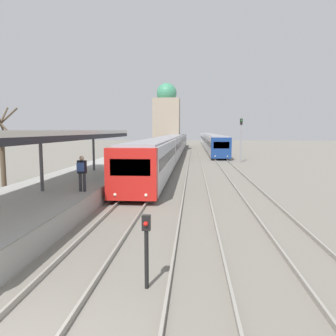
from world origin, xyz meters
name	(u,v)px	position (x,y,z in m)	size (l,w,h in m)	color
platform_canopy	(41,133)	(-3.94, 9.98, 3.60)	(4.00, 20.04, 2.83)	beige
person_on_platform	(82,171)	(-2.07, 10.00, 1.88)	(0.40, 0.40, 1.66)	#2D2D33
train_near	(173,144)	(0.00, 43.67, 1.66)	(2.58, 65.36, 2.98)	red
train_far	(209,140)	(6.47, 67.35, 1.65)	(2.51, 63.06, 2.97)	navy
signal_post_near	(146,243)	(2.00, 2.68, 1.10)	(0.20, 0.21, 1.77)	black
signal_mast_far	(241,135)	(8.52, 33.84, 3.19)	(0.28, 0.29, 5.07)	gray
distant_domed_building	(167,119)	(-2.01, 57.09, 5.87)	(4.81, 4.81, 12.44)	gray
bare_tree_background	(2,150)	(-9.52, 15.99, 2.45)	(2.41, 1.52, 5.26)	#4C3D2D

